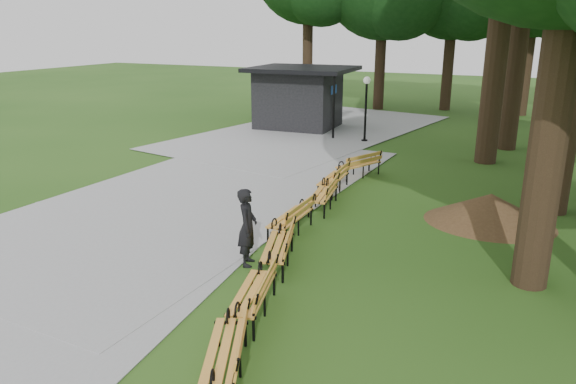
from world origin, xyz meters
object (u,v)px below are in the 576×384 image
at_px(lamp_post, 366,95).
at_px(dirt_mound, 490,209).
at_px(bench_0, 225,351).
at_px(kiosk, 298,98).
at_px(bench_1, 252,293).
at_px(bench_4, 323,194).
at_px(bench_2, 277,247).
at_px(bench_6, 359,165).
at_px(bench_5, 333,179).
at_px(person, 247,227).
at_px(bench_3, 290,218).

relative_size(lamp_post, dirt_mound, 1.02).
xyz_separation_m(lamp_post, dirt_mound, (6.26, -8.72, -1.69)).
xyz_separation_m(dirt_mound, bench_0, (-2.78, -8.69, 0.03)).
distance_m(kiosk, lamp_post, 4.65).
relative_size(bench_1, bench_4, 1.00).
height_order(lamp_post, dirt_mound, lamp_post).
height_order(bench_0, bench_2, same).
height_order(kiosk, bench_6, kiosk).
distance_m(bench_0, bench_5, 9.75).
height_order(person, bench_3, person).
bearing_deg(bench_3, person, -2.82).
distance_m(bench_0, bench_2, 4.02).
bearing_deg(bench_3, kiosk, -157.09).
bearing_deg(bench_6, bench_0, 32.26).
xyz_separation_m(bench_3, bench_6, (-0.20, 5.90, 0.00)).
relative_size(lamp_post, bench_3, 1.52).
bearing_deg(bench_5, bench_3, 1.23).
xyz_separation_m(bench_2, bench_6, (-0.75, 7.72, 0.00)).
xyz_separation_m(kiosk, bench_4, (6.02, -11.47, -1.09)).
distance_m(person, bench_6, 7.94).
relative_size(bench_3, bench_5, 1.00).
bearing_deg(dirt_mound, person, -131.65).
relative_size(bench_5, bench_6, 1.00).
distance_m(person, bench_1, 2.27).
distance_m(bench_0, bench_1, 1.85).
height_order(person, bench_5, person).
bearing_deg(bench_0, person, -179.59).
height_order(kiosk, lamp_post, kiosk).
height_order(bench_0, bench_1, same).
bearing_deg(person, dirt_mound, -62.09).
bearing_deg(bench_6, lamp_post, -140.76).
relative_size(bench_0, bench_3, 1.00).
bearing_deg(bench_6, bench_5, 19.34).
relative_size(bench_4, bench_5, 1.00).
distance_m(kiosk, bench_1, 19.03).
distance_m(kiosk, bench_0, 20.87).
relative_size(person, bench_0, 0.91).
bearing_deg(bench_2, dirt_mound, 122.66).
bearing_deg(dirt_mound, lamp_post, 125.67).
relative_size(kiosk, bench_1, 2.57).
relative_size(kiosk, lamp_post, 1.69).
height_order(dirt_mound, bench_2, bench_2).
distance_m(person, bench_4, 4.26).
distance_m(bench_3, bench_5, 3.87).
relative_size(lamp_post, bench_1, 1.52).
relative_size(bench_4, bench_6, 1.00).
bearing_deg(lamp_post, bench_2, -79.90).
height_order(person, bench_6, person).
bearing_deg(bench_6, bench_2, 28.87).
distance_m(bench_0, bench_4, 8.07).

